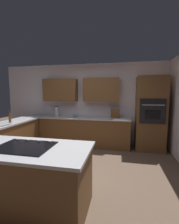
# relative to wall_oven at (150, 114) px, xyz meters

# --- Properties ---
(ground_plane) EXTENTS (14.00, 14.00, 0.00)m
(ground_plane) POSITION_rel_wall_oven_xyz_m (1.85, 1.72, -1.06)
(ground_plane) COLOR brown
(wall_back) EXTENTS (6.00, 0.44, 2.60)m
(wall_back) POSITION_rel_wall_oven_xyz_m (1.92, -0.33, 0.35)
(wall_back) COLOR silver
(wall_back) RESTS_ON ground
(lower_cabinets_back) EXTENTS (2.80, 0.60, 0.86)m
(lower_cabinets_back) POSITION_rel_wall_oven_xyz_m (1.95, -0.00, -0.63)
(lower_cabinets_back) COLOR brown
(lower_cabinets_back) RESTS_ON ground
(countertop_back) EXTENTS (2.84, 0.64, 0.04)m
(countertop_back) POSITION_rel_wall_oven_xyz_m (1.95, -0.00, -0.18)
(countertop_back) COLOR #B2B2B7
(countertop_back) RESTS_ON lower_cabinets_back
(lower_cabinets_side) EXTENTS (0.60, 2.90, 0.86)m
(lower_cabinets_side) POSITION_rel_wall_oven_xyz_m (3.67, 1.17, -0.63)
(lower_cabinets_side) COLOR brown
(lower_cabinets_side) RESTS_ON ground
(countertop_side) EXTENTS (0.64, 2.94, 0.04)m
(countertop_side) POSITION_rel_wall_oven_xyz_m (3.67, 1.17, -0.18)
(countertop_side) COLOR #B2B2B7
(countertop_side) RESTS_ON lower_cabinets_side
(island_base) EXTENTS (1.76, 0.82, 0.86)m
(island_base) POSITION_rel_wall_oven_xyz_m (2.13, 2.79, -0.63)
(island_base) COLOR brown
(island_base) RESTS_ON ground
(island_top) EXTENTS (1.84, 0.90, 0.04)m
(island_top) POSITION_rel_wall_oven_xyz_m (2.13, 2.79, -0.18)
(island_top) COLOR #B2B2B7
(island_top) RESTS_ON island_base
(wall_oven) EXTENTS (0.80, 0.66, 2.12)m
(wall_oven) POSITION_rel_wall_oven_xyz_m (0.00, 0.00, 0.00)
(wall_oven) COLOR brown
(wall_oven) RESTS_ON ground
(cooktop) EXTENTS (0.76, 0.56, 0.03)m
(cooktop) POSITION_rel_wall_oven_xyz_m (2.13, 2.79, -0.16)
(cooktop) COLOR black
(cooktop) RESTS_ON island_top
(blender) EXTENTS (0.15, 0.15, 0.34)m
(blender) POSITION_rel_wall_oven_xyz_m (2.90, -0.02, -0.02)
(blender) COLOR beige
(blender) RESTS_ON countertop_back
(mixing_bowl) EXTENTS (0.17, 0.17, 0.09)m
(mixing_bowl) POSITION_rel_wall_oven_xyz_m (2.25, -0.02, -0.12)
(mixing_bowl) COLOR #668CB2
(mixing_bowl) RESTS_ON countertop_back
(spice_rack) EXTENTS (0.26, 0.11, 0.27)m
(spice_rack) POSITION_rel_wall_oven_xyz_m (1.00, -0.08, -0.03)
(spice_rack) COLOR brown
(spice_rack) RESTS_ON countertop_back
(dish_soap_bottle) EXTENTS (0.06, 0.06, 0.31)m
(dish_soap_bottle) POSITION_rel_wall_oven_xyz_m (3.62, 1.23, -0.04)
(dish_soap_bottle) COLOR brown
(dish_soap_bottle) RESTS_ON countertop_side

